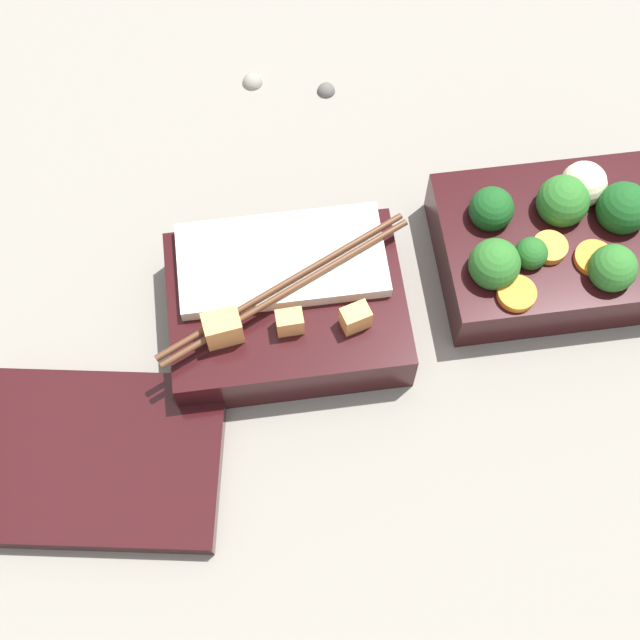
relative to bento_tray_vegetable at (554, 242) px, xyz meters
name	(u,v)px	position (x,y,z in m)	size (l,w,h in m)	color
ground_plane	(432,290)	(0.10, 0.01, -0.03)	(3.00, 3.00, 0.00)	gray
bento_tray_vegetable	(554,242)	(0.00, 0.00, 0.00)	(0.19, 0.14, 0.08)	black
bento_tray_rice	(286,304)	(0.23, 0.03, 0.00)	(0.21, 0.14, 0.08)	black
bento_lid	(102,458)	(0.38, 0.13, -0.02)	(0.18, 0.14, 0.02)	black
pebble_1	(252,80)	(0.23, -0.23, -0.03)	(0.02, 0.02, 0.02)	gray
pebble_2	(326,89)	(0.16, -0.21, -0.03)	(0.02, 0.02, 0.02)	#595651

